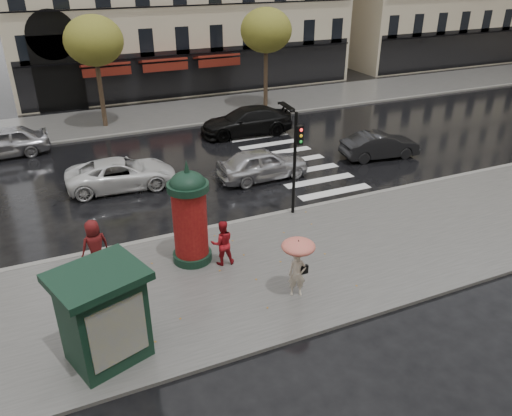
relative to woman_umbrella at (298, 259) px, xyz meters
name	(u,v)px	position (x,y,z in m)	size (l,w,h in m)	color
ground	(248,267)	(-0.71, 2.18, -1.43)	(160.00, 160.00, 0.00)	black
near_sidewalk	(254,273)	(-0.71, 1.68, -1.37)	(90.00, 7.00, 0.12)	#474744
far_sidewalk	(135,118)	(-0.71, 21.18, -1.37)	(90.00, 6.00, 0.12)	#474744
near_kerb	(218,226)	(-0.71, 5.18, -1.36)	(90.00, 0.25, 0.14)	slate
far_kerb	(145,131)	(-0.71, 18.18, -1.36)	(90.00, 0.25, 0.14)	slate
zebra_crossing	(280,152)	(5.29, 11.78, -1.42)	(3.60, 11.75, 0.01)	silver
tree_far_left	(94,41)	(-2.71, 20.18, 3.74)	(3.40, 3.40, 6.64)	#38281C
tree_far_right	(266,31)	(8.29, 20.18, 3.74)	(3.40, 3.40, 6.64)	#38281C
woman_umbrella	(298,259)	(0.00, 0.00, 0.00)	(1.03, 1.03, 1.98)	beige
woman_red	(222,243)	(-1.49, 2.58, -0.50)	(0.79, 0.61, 1.62)	maroon
man_burgundy	(95,246)	(-5.46, 3.85, -0.37)	(0.92, 0.60, 1.88)	#531011
morris_column	(190,214)	(-2.37, 3.24, 0.47)	(1.38, 1.38, 3.72)	black
traffic_light	(296,154)	(2.50, 4.90, 1.26)	(0.29, 0.41, 4.24)	black
newsstand	(103,315)	(-5.79, -0.39, 0.04)	(2.64, 2.43, 2.62)	black
car_silver	(262,164)	(2.91, 8.94, -0.68)	(1.77, 4.41, 1.50)	#B6B6BB
car_darkgrey	(380,145)	(9.73, 8.97, -0.75)	(1.43, 4.11, 1.35)	black
car_white	(121,174)	(-3.42, 10.62, -0.75)	(2.25, 4.89, 1.36)	silver
car_black	(246,121)	(4.81, 15.39, -0.63)	(2.23, 5.49, 1.59)	black
car_far_silver	(2,142)	(-8.43, 17.17, -0.63)	(1.87, 4.65, 1.59)	#9F9FA4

